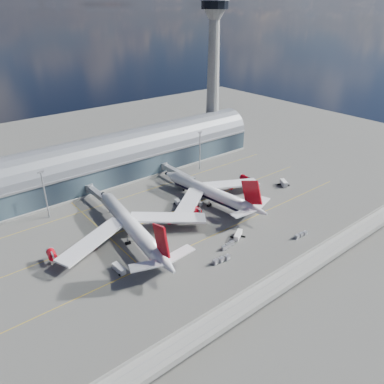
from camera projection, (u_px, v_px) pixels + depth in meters
ground at (193, 229)px, 180.60m from camera, size 500.00×500.00×0.00m
taxi_lines at (167, 212)px, 196.01m from camera, size 200.00×80.12×0.01m
terminal at (114, 161)px, 229.87m from camera, size 200.00×30.00×28.00m
control_tower at (213, 77)px, 262.79m from camera, size 19.00×19.00×103.00m
guideway at (285, 279)px, 139.88m from camera, size 220.00×8.50×7.20m
floodlight_mast_left at (45, 193)px, 184.87m from camera, size 3.00×0.70×25.70m
floodlight_mast_right at (200, 149)px, 240.77m from camera, size 3.00×0.70×25.70m
airliner_left at (133, 227)px, 169.42m from camera, size 74.99×78.87×24.03m
airliner_right at (210, 193)px, 202.33m from camera, size 69.64×72.82×23.10m
jet_bridge_left at (98, 195)px, 202.27m from camera, size 4.40×28.00×7.25m
jet_bridge_right at (176, 172)px, 229.44m from camera, size 4.40×32.00×7.25m
service_truck_0 at (119, 269)px, 151.29m from camera, size 2.82×7.16×2.92m
service_truck_1 at (181, 220)px, 186.42m from camera, size 4.40×2.32×2.50m
service_truck_2 at (238, 235)px, 173.62m from camera, size 7.58×5.59×2.72m
service_truck_3 at (284, 183)px, 223.47m from camera, size 5.69×7.17×3.28m
service_truck_4 at (178, 202)px, 202.25m from camera, size 3.06×5.01×2.71m
service_truck_5 at (197, 203)px, 201.69m from camera, size 4.00×5.83×2.63m
cargo_train_0 at (221, 260)px, 157.54m from camera, size 8.85×3.06×1.94m
cargo_train_1 at (228, 245)px, 167.01m from camera, size 7.86×2.56×1.73m
cargo_train_2 at (301, 235)px, 174.66m from camera, size 7.79×2.34×1.72m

